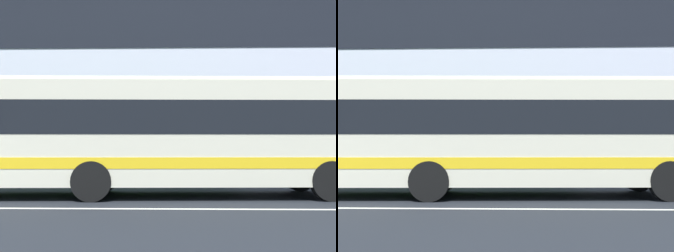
% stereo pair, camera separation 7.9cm
% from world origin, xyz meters
% --- Properties ---
extents(apartment_block_right, '(19.01, 10.50, 12.43)m').
position_xyz_m(apartment_block_right, '(6.79, 15.40, 6.21)').
color(apartment_block_right, silver).
rests_on(apartment_block_right, ground_plane).
extents(transit_bus, '(12.46, 3.14, 3.14)m').
position_xyz_m(transit_bus, '(5.52, 2.35, 1.74)').
color(transit_bus, beige).
rests_on(transit_bus, ground_plane).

